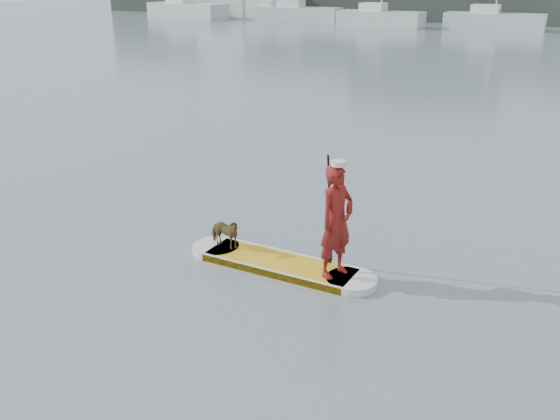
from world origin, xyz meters
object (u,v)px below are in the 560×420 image
at_px(sailboat_b, 298,12).
at_px(sailboat_c, 380,18).
at_px(paddler, 336,222).
at_px(sailboat_a, 187,9).
at_px(dog, 224,233).
at_px(sailboat_d, 494,19).
at_px(paddleboard, 280,264).

bearing_deg(sailboat_b, sailboat_c, -15.19).
xyz_separation_m(paddler, sailboat_a, (-32.38, 42.76, -0.16)).
xyz_separation_m(dog, sailboat_b, (-19.62, 44.51, 0.40)).
distance_m(sailboat_b, sailboat_d, 16.92).
bearing_deg(paddleboard, sailboat_b, 116.75).
height_order(paddleboard, sailboat_d, sailboat_d).
distance_m(dog, sailboat_b, 48.65).
height_order(paddleboard, sailboat_a, sailboat_a).
bearing_deg(sailboat_a, paddler, -43.19).
distance_m(paddleboard, paddler, 1.34).
bearing_deg(sailboat_d, sailboat_c, -172.52).
distance_m(paddleboard, sailboat_b, 49.12).
height_order(dog, sailboat_c, sailboat_c).
bearing_deg(paddler, sailboat_c, 38.01).
bearing_deg(dog, sailboat_c, 21.25).
bearing_deg(dog, sailboat_d, 9.82).
height_order(paddler, dog, paddler).
bearing_deg(paddler, sailboat_d, 26.70).
relative_size(paddleboard, paddler, 1.89).
bearing_deg(paddleboard, sailboat_d, 96.75).
height_order(paddleboard, sailboat_b, sailboat_b).
xyz_separation_m(dog, sailboat_d, (-2.71, 43.99, 0.40)).
xyz_separation_m(paddler, sailboat_d, (-4.74, 44.06, -0.21)).
distance_m(sailboat_b, sailboat_c, 8.46).
bearing_deg(paddler, sailboat_a, 57.70).
height_order(sailboat_a, sailboat_b, sailboat_a).
height_order(paddleboard, sailboat_c, sailboat_c).
bearing_deg(dog, sailboat_a, 41.70).
distance_m(sailboat_c, sailboat_d, 8.78).
bearing_deg(sailboat_c, dog, -72.59).
relative_size(paddleboard, sailboat_a, 0.28).
bearing_deg(sailboat_c, sailboat_b, 169.35).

